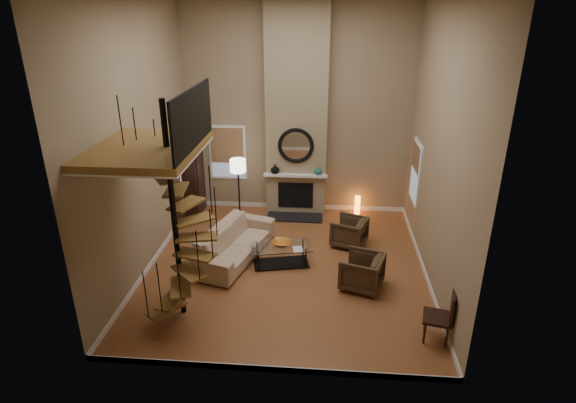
# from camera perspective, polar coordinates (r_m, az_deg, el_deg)

# --- Properties ---
(ground) EXTENTS (6.00, 6.50, 0.01)m
(ground) POSITION_cam_1_polar(r_m,az_deg,el_deg) (10.55, -0.18, -7.89)
(ground) COLOR #AC6737
(ground) RESTS_ON ground
(back_wall) EXTENTS (6.00, 0.02, 5.50)m
(back_wall) POSITION_cam_1_polar(r_m,az_deg,el_deg) (12.58, 1.10, 10.77)
(back_wall) COLOR #9A8363
(back_wall) RESTS_ON ground
(front_wall) EXTENTS (6.00, 0.02, 5.50)m
(front_wall) POSITION_cam_1_polar(r_m,az_deg,el_deg) (6.41, -2.73, -1.58)
(front_wall) COLOR #9A8363
(front_wall) RESTS_ON ground
(left_wall) EXTENTS (0.02, 6.50, 5.50)m
(left_wall) POSITION_cam_1_polar(r_m,az_deg,el_deg) (10.14, -17.46, 6.71)
(left_wall) COLOR #9A8363
(left_wall) RESTS_ON ground
(right_wall) EXTENTS (0.02, 6.50, 5.50)m
(right_wall) POSITION_cam_1_polar(r_m,az_deg,el_deg) (9.66, 17.91, 5.88)
(right_wall) COLOR #9A8363
(right_wall) RESTS_ON ground
(baseboard_back) EXTENTS (6.00, 0.02, 0.12)m
(baseboard_back) POSITION_cam_1_polar(r_m,az_deg,el_deg) (13.40, 1.01, -0.55)
(baseboard_back) COLOR white
(baseboard_back) RESTS_ON ground
(baseboard_front) EXTENTS (6.00, 0.02, 0.12)m
(baseboard_front) POSITION_cam_1_polar(r_m,az_deg,el_deg) (7.92, -2.34, -19.55)
(baseboard_front) COLOR white
(baseboard_front) RESTS_ON ground
(baseboard_left) EXTENTS (0.02, 6.50, 0.12)m
(baseboard_left) POSITION_cam_1_polar(r_m,az_deg,el_deg) (11.15, -15.78, -6.65)
(baseboard_left) COLOR white
(baseboard_left) RESTS_ON ground
(baseboard_right) EXTENTS (0.02, 6.50, 0.12)m
(baseboard_right) POSITION_cam_1_polar(r_m,az_deg,el_deg) (10.72, 16.11, -7.97)
(baseboard_right) COLOR white
(baseboard_right) RESTS_ON ground
(chimney_breast) EXTENTS (1.60, 0.38, 5.50)m
(chimney_breast) POSITION_cam_1_polar(r_m,az_deg,el_deg) (12.40, 1.04, 10.58)
(chimney_breast) COLOR #93825F
(chimney_breast) RESTS_ON ground
(hearth) EXTENTS (1.50, 0.60, 0.04)m
(hearth) POSITION_cam_1_polar(r_m,az_deg,el_deg) (12.81, 0.81, -1.91)
(hearth) COLOR black
(hearth) RESTS_ON ground
(firebox) EXTENTS (0.95, 0.02, 0.72)m
(firebox) POSITION_cam_1_polar(r_m,az_deg,el_deg) (12.86, 0.92, 0.78)
(firebox) COLOR black
(firebox) RESTS_ON chimney_breast
(mantel) EXTENTS (1.70, 0.18, 0.06)m
(mantel) POSITION_cam_1_polar(r_m,az_deg,el_deg) (12.57, 0.91, 3.17)
(mantel) COLOR white
(mantel) RESTS_ON chimney_breast
(mirror_frame) EXTENTS (0.94, 0.10, 0.94)m
(mirror_frame) POSITION_cam_1_polar(r_m,az_deg,el_deg) (12.38, 0.95, 6.75)
(mirror_frame) COLOR black
(mirror_frame) RESTS_ON chimney_breast
(mirror_disc) EXTENTS (0.80, 0.01, 0.80)m
(mirror_disc) POSITION_cam_1_polar(r_m,az_deg,el_deg) (12.39, 0.95, 6.76)
(mirror_disc) COLOR white
(mirror_disc) RESTS_ON chimney_breast
(vase_left) EXTENTS (0.24, 0.24, 0.25)m
(vase_left) POSITION_cam_1_polar(r_m,az_deg,el_deg) (12.61, -1.58, 3.96)
(vase_left) COLOR black
(vase_left) RESTS_ON mantel
(vase_right) EXTENTS (0.20, 0.20, 0.21)m
(vase_right) POSITION_cam_1_polar(r_m,az_deg,el_deg) (12.54, 3.66, 3.73)
(vase_right) COLOR #1B5E5A
(vase_right) RESTS_ON mantel
(window_back) EXTENTS (1.02, 0.06, 1.52)m
(window_back) POSITION_cam_1_polar(r_m,az_deg,el_deg) (13.10, -7.31, 5.98)
(window_back) COLOR white
(window_back) RESTS_ON back_wall
(window_right) EXTENTS (0.06, 1.02, 1.52)m
(window_right) POSITION_cam_1_polar(r_m,az_deg,el_deg) (11.86, 15.17, 3.55)
(window_right) COLOR white
(window_right) RESTS_ON right_wall
(entry_door) EXTENTS (0.10, 1.05, 2.16)m
(entry_door) POSITION_cam_1_polar(r_m,az_deg,el_deg) (12.26, -13.34, 1.49)
(entry_door) COLOR white
(entry_door) RESTS_ON ground
(loft) EXTENTS (1.70, 2.20, 1.09)m
(loft) POSITION_cam_1_polar(r_m,az_deg,el_deg) (8.06, -16.10, 6.42)
(loft) COLOR olive
(loft) RESTS_ON left_wall
(spiral_stair) EXTENTS (1.47, 1.47, 4.06)m
(spiral_stair) POSITION_cam_1_polar(r_m,az_deg,el_deg) (8.49, -13.36, -2.98)
(spiral_stair) COLOR black
(spiral_stair) RESTS_ON ground
(hutch) EXTENTS (0.40, 0.85, 1.91)m
(hutch) POSITION_cam_1_polar(r_m,az_deg,el_deg) (13.13, -11.35, 2.65)
(hutch) COLOR black
(hutch) RESTS_ON ground
(sofa) EXTENTS (1.63, 2.68, 0.73)m
(sofa) POSITION_cam_1_polar(r_m,az_deg,el_deg) (10.79, -6.51, -4.87)
(sofa) COLOR tan
(sofa) RESTS_ON ground
(armchair_near) EXTENTS (0.98, 0.96, 0.69)m
(armchair_near) POSITION_cam_1_polar(r_m,az_deg,el_deg) (11.34, 7.73, -3.73)
(armchair_near) COLOR #463320
(armchair_near) RESTS_ON ground
(armchair_far) EXTENTS (1.02, 1.00, 0.74)m
(armchair_far) POSITION_cam_1_polar(r_m,az_deg,el_deg) (9.79, 9.33, -8.46)
(armchair_far) COLOR #463320
(armchair_far) RESTS_ON ground
(coffee_table) EXTENTS (1.43, 0.92, 0.48)m
(coffee_table) POSITION_cam_1_polar(r_m,az_deg,el_deg) (10.51, -0.82, -6.21)
(coffee_table) COLOR silver
(coffee_table) RESTS_ON ground
(bowl) EXTENTS (0.41, 0.41, 0.10)m
(bowl) POSITION_cam_1_polar(r_m,az_deg,el_deg) (10.45, -0.80, -5.05)
(bowl) COLOR orange
(bowl) RESTS_ON coffee_table
(book) EXTENTS (0.26, 0.31, 0.03)m
(book) POSITION_cam_1_polar(r_m,az_deg,el_deg) (10.27, 1.04, -5.82)
(book) COLOR gray
(book) RESTS_ON coffee_table
(floor_lamp) EXTENTS (0.41, 0.41, 1.71)m
(floor_lamp) POSITION_cam_1_polar(r_m,az_deg,el_deg) (12.21, -6.05, 3.74)
(floor_lamp) COLOR black
(floor_lamp) RESTS_ON ground
(accent_lamp) EXTENTS (0.15, 0.15, 0.53)m
(accent_lamp) POSITION_cam_1_polar(r_m,az_deg,el_deg) (13.12, 8.37, -0.45)
(accent_lamp) COLOR orange
(accent_lamp) RESTS_ON ground
(side_chair) EXTENTS (0.57, 0.57, 1.00)m
(side_chair) POSITION_cam_1_polar(r_m,az_deg,el_deg) (8.63, 18.26, -12.83)
(side_chair) COLOR black
(side_chair) RESTS_ON ground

